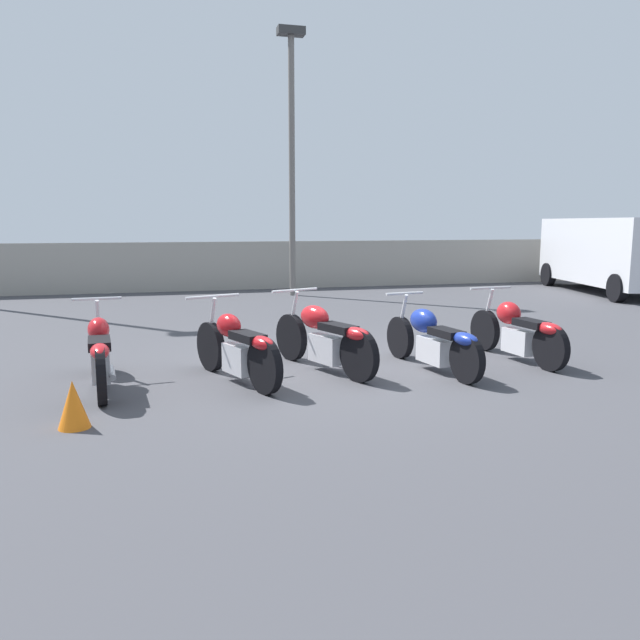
% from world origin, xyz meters
% --- Properties ---
extents(ground_plane, '(60.00, 60.00, 0.00)m').
position_xyz_m(ground_plane, '(0.00, 0.00, 0.00)').
color(ground_plane, '#424247').
extents(fence_back, '(40.00, 0.04, 1.40)m').
position_xyz_m(fence_back, '(0.00, 10.13, 0.70)').
color(fence_back, '#9E998E').
rests_on(fence_back, ground_plane).
extents(light_pole_right, '(0.70, 0.35, 6.85)m').
position_xyz_m(light_pole_right, '(1.48, 8.39, 4.09)').
color(light_pole_right, slate).
rests_on(light_pole_right, ground_plane).
extents(motorcycle_slot_0, '(0.59, 2.13, 1.01)m').
position_xyz_m(motorcycle_slot_0, '(-2.77, -0.43, 0.42)').
color(motorcycle_slot_0, black).
rests_on(motorcycle_slot_0, ground_plane).
extents(motorcycle_slot_1, '(0.97, 1.95, 1.02)m').
position_xyz_m(motorcycle_slot_1, '(-1.17, -0.53, 0.42)').
color(motorcycle_slot_1, black).
rests_on(motorcycle_slot_1, ground_plane).
extents(motorcycle_slot_2, '(1.02, 2.08, 1.03)m').
position_xyz_m(motorcycle_slot_2, '(0.01, -0.22, 0.44)').
color(motorcycle_slot_2, black).
rests_on(motorcycle_slot_2, ground_plane).
extents(motorcycle_slot_3, '(0.63, 2.18, 0.97)m').
position_xyz_m(motorcycle_slot_3, '(1.40, -0.57, 0.41)').
color(motorcycle_slot_3, black).
rests_on(motorcycle_slot_3, ground_plane).
extents(motorcycle_slot_4, '(0.71, 2.07, 0.99)m').
position_xyz_m(motorcycle_slot_4, '(2.82, -0.32, 0.42)').
color(motorcycle_slot_4, black).
rests_on(motorcycle_slot_4, ground_plane).
extents(parked_van, '(2.95, 5.59, 2.06)m').
position_xyz_m(parked_van, '(10.16, 6.69, 1.15)').
color(parked_van, silver).
rests_on(parked_van, ground_plane).
extents(traffic_cone_near, '(0.30, 0.30, 0.46)m').
position_xyz_m(traffic_cone_near, '(-2.91, -1.86, 0.23)').
color(traffic_cone_near, orange).
rests_on(traffic_cone_near, ground_plane).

